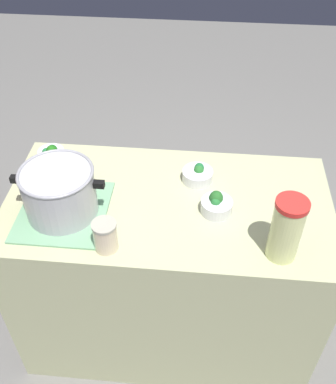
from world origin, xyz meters
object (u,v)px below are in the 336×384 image
lemonade_pitcher (286,229)px  broccoli_bowl_center (216,205)px  mason_jar (105,236)px  broccoli_bowl_front (198,175)px  broccoli_bowl_back (51,154)px  cooking_pot (59,191)px

lemonade_pitcher → broccoli_bowl_center: bearing=-40.2°
mason_jar → broccoli_bowl_front: 0.49m
broccoli_bowl_center → mason_jar: bearing=30.1°
broccoli_bowl_front → broccoli_bowl_center: broccoli_bowl_center is taller
mason_jar → broccoli_bowl_front: mason_jar is taller
broccoli_bowl_center → broccoli_bowl_back: (0.70, -0.24, 0.00)m
lemonade_pitcher → broccoli_bowl_back: (0.92, -0.43, -0.09)m
cooking_pot → mason_jar: size_ratio=2.87×
cooking_pot → mason_jar: 0.26m
lemonade_pitcher → broccoli_bowl_back: 1.02m
cooking_pot → lemonade_pitcher: (-0.79, 0.13, 0.02)m
mason_jar → cooking_pot: bearing=-38.8°
cooking_pot → lemonade_pitcher: size_ratio=1.39×
lemonade_pitcher → broccoli_bowl_front: size_ratio=1.98×
mason_jar → broccoli_bowl_back: bearing=-54.7°
cooking_pot → broccoli_bowl_center: cooking_pot is taller
cooking_pot → mason_jar: (-0.20, 0.16, -0.05)m
lemonade_pitcher → broccoli_bowl_front: (0.30, -0.36, -0.10)m
broccoli_bowl_front → broccoli_bowl_back: size_ratio=1.11×
mason_jar → broccoli_bowl_front: size_ratio=0.96×
broccoli_bowl_front → mason_jar: bearing=52.7°
lemonade_pitcher → broccoli_bowl_front: lemonade_pitcher is taller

